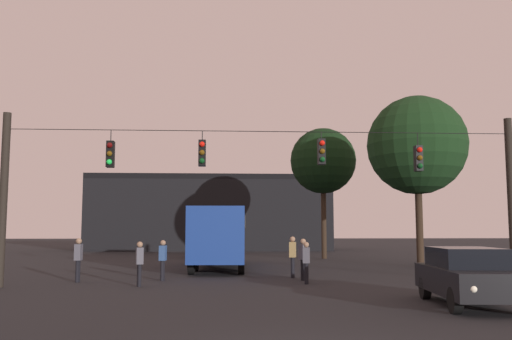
% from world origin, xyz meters
% --- Properties ---
extents(ground_plane, '(168.00, 168.00, 0.00)m').
position_xyz_m(ground_plane, '(0.00, 24.50, 0.00)').
color(ground_plane, black).
rests_on(ground_plane, ground).
extents(overhead_signal_span, '(18.72, 0.44, 6.16)m').
position_xyz_m(overhead_signal_span, '(0.01, 11.40, 3.59)').
color(overhead_signal_span, black).
rests_on(overhead_signal_span, ground).
extents(city_bus, '(2.90, 11.08, 3.00)m').
position_xyz_m(city_bus, '(-1.63, 20.55, 1.87)').
color(city_bus, navy).
rests_on(city_bus, ground).
extents(car_near_right, '(2.25, 4.47, 1.52)m').
position_xyz_m(car_near_right, '(5.03, 5.95, 0.80)').
color(car_near_right, black).
rests_on(car_near_right, ground).
extents(car_far_left, '(2.28, 4.48, 1.52)m').
position_xyz_m(car_far_left, '(-2.84, 31.57, 0.80)').
color(car_far_left, '#511919').
rests_on(car_far_left, ground).
extents(pedestrian_crossing_left, '(0.33, 0.41, 1.70)m').
position_xyz_m(pedestrian_crossing_left, '(1.42, 14.56, 0.96)').
color(pedestrian_crossing_left, black).
rests_on(pedestrian_crossing_left, ground).
extents(pedestrian_crossing_center, '(0.25, 0.36, 1.66)m').
position_xyz_m(pedestrian_crossing_center, '(-6.99, 13.14, 0.94)').
color(pedestrian_crossing_center, black).
rests_on(pedestrian_crossing_center, ground).
extents(pedestrian_crossing_right, '(0.32, 0.41, 1.57)m').
position_xyz_m(pedestrian_crossing_right, '(-4.41, 11.39, 0.88)').
color(pedestrian_crossing_right, black).
rests_on(pedestrian_crossing_right, ground).
extents(pedestrian_near_bus, '(0.31, 0.40, 1.54)m').
position_xyz_m(pedestrian_near_bus, '(1.61, 11.99, 0.86)').
color(pedestrian_near_bus, black).
rests_on(pedestrian_near_bus, ground).
extents(pedestrian_trailing, '(0.35, 0.42, 1.63)m').
position_xyz_m(pedestrian_trailing, '(1.68, 13.31, 0.92)').
color(pedestrian_trailing, black).
rests_on(pedestrian_trailing, ground).
extents(pedestrian_far_side, '(0.28, 0.39, 1.58)m').
position_xyz_m(pedestrian_far_side, '(-3.84, 13.60, 0.88)').
color(pedestrian_far_side, black).
rests_on(pedestrian_far_side, ground).
extents(corner_building, '(22.52, 8.52, 7.01)m').
position_xyz_m(corner_building, '(-2.78, 45.64, 3.50)').
color(corner_building, black).
rests_on(corner_building, ground).
extents(tree_left_silhouette, '(4.54, 4.54, 8.98)m').
position_xyz_m(tree_left_silhouette, '(5.38, 29.23, 6.68)').
color(tree_left_silhouette, '#2D2116').
rests_on(tree_left_silhouette, ground).
extents(tree_behind_building, '(5.42, 5.42, 9.30)m').
position_xyz_m(tree_behind_building, '(9.11, 20.95, 6.57)').
color(tree_behind_building, '#2D2116').
rests_on(tree_behind_building, ground).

